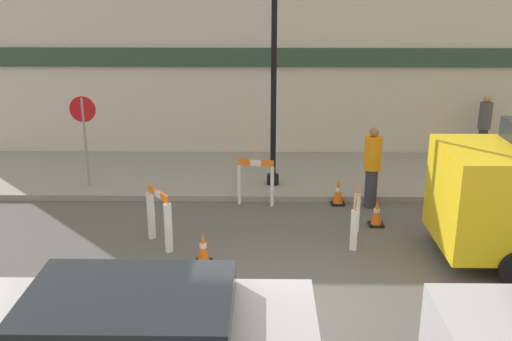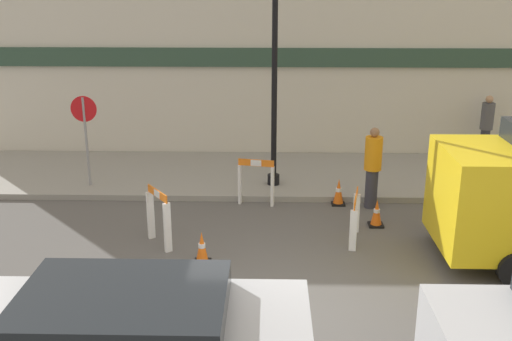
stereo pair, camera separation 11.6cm
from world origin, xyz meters
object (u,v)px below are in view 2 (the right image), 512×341
(stop_sign, at_px, (85,126))
(person_worker, at_px, (373,165))
(streetlamp_post, at_px, (275,13))
(person_pedestrian, at_px, (486,126))

(stop_sign, relative_size, person_worker, 1.19)
(stop_sign, xyz_separation_m, person_worker, (6.50, -0.93, -0.61))
(streetlamp_post, bearing_deg, person_pedestrian, 20.53)
(person_worker, xyz_separation_m, person_pedestrian, (3.52, 3.22, 0.12))
(person_pedestrian, bearing_deg, stop_sign, 10.47)
(person_worker, height_order, person_pedestrian, person_pedestrian)
(stop_sign, xyz_separation_m, person_pedestrian, (10.03, 2.30, -0.49))
(stop_sign, height_order, person_pedestrian, stop_sign)
(stop_sign, bearing_deg, streetlamp_post, -177.60)
(streetlamp_post, xyz_separation_m, person_pedestrian, (5.67, 2.12, -3.02))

